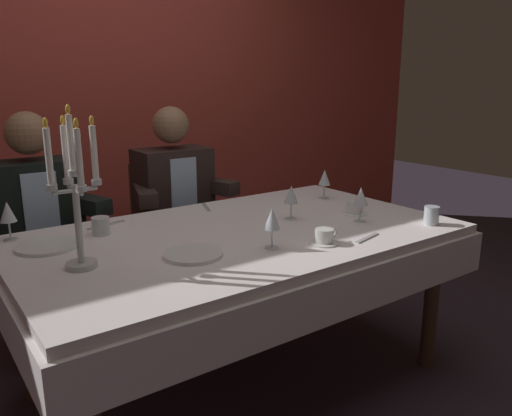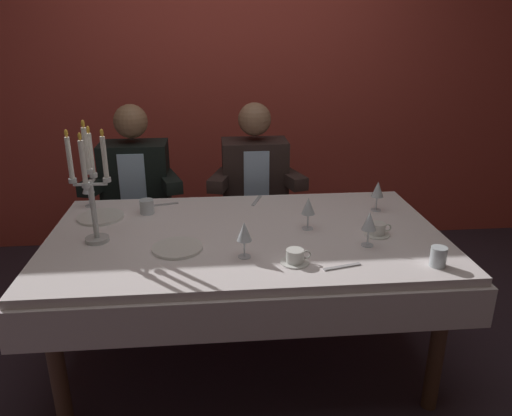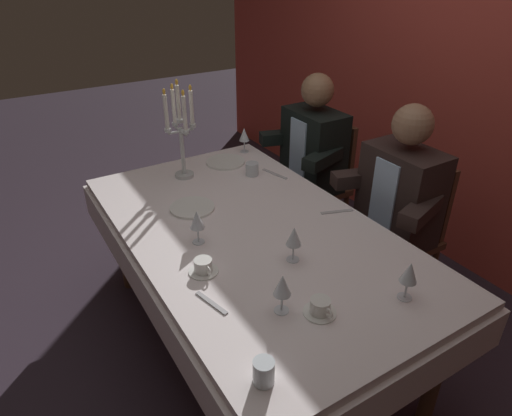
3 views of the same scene
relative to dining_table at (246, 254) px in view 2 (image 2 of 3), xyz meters
The scene contains 20 objects.
ground_plane 0.62m from the dining_table, ahead, with size 12.00×12.00×0.00m, color #332833.
back_wall 1.81m from the dining_table, 90.00° to the left, with size 6.00×0.12×2.70m, color #C24338.
dining_table is the anchor object (origin of this frame).
candelabra 0.80m from the dining_table, behind, with size 0.19×0.19×0.57m.
dinner_plate_0 0.80m from the dining_table, 160.76° to the left, with size 0.24×0.24×0.01m, color white.
dinner_plate_1 0.38m from the dining_table, 153.27° to the right, with size 0.23×0.23×0.01m, color white.
wine_glass_0 0.63m from the dining_table, 20.10° to the right, with size 0.07×0.07×0.16m.
wine_glass_1 0.98m from the dining_table, 151.71° to the left, with size 0.07×0.07×0.16m.
wine_glass_2 0.39m from the dining_table, ahead, with size 0.07×0.07×0.16m.
wine_glass_3 0.35m from the dining_table, 95.40° to the right, with size 0.07×0.07×0.16m.
wine_glass_4 0.81m from the dining_table, 18.33° to the left, with size 0.07×0.07×0.16m.
water_tumbler_0 0.90m from the dining_table, 28.67° to the right, with size 0.07×0.07×0.09m, color silver.
water_tumbler_1 0.62m from the dining_table, 148.60° to the left, with size 0.08×0.08×0.08m, color silver.
coffee_cup_0 0.65m from the dining_table, ahead, with size 0.13×0.12×0.06m.
coffee_cup_1 0.42m from the dining_table, 61.54° to the right, with size 0.13×0.12×0.06m.
knife_0 0.63m from the dining_table, 135.99° to the left, with size 0.19×0.02×0.01m, color #B7B7BC.
fork_1 0.48m from the dining_table, 78.19° to the left, with size 0.17×0.02×0.01m, color #B7B7BC.
fork_2 0.56m from the dining_table, 47.00° to the right, with size 0.17×0.02×0.01m, color #B7B7BC.
seated_diner_0 1.10m from the dining_table, 126.17° to the left, with size 0.63×0.48×1.24m.
seated_diner_1 0.90m from the dining_table, 82.18° to the left, with size 0.63×0.48×1.24m.
Camera 2 is at (-0.15, -2.18, 1.68)m, focal length 34.19 mm.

